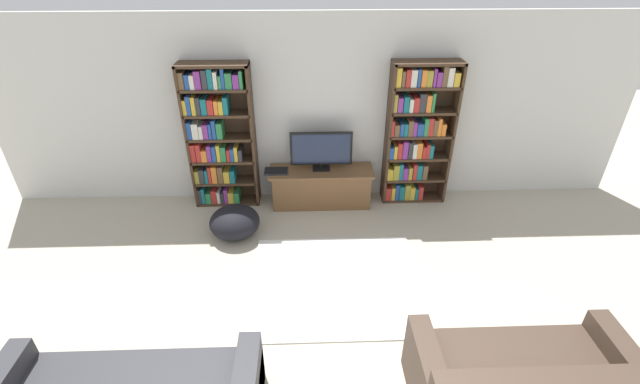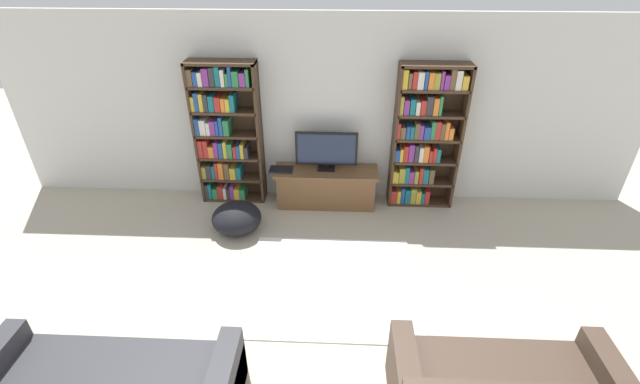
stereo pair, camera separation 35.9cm
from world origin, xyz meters
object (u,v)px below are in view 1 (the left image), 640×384
(tv_stand, at_px, (321,187))
(laptop, at_px, (276,171))
(bookshelf_right, at_px, (416,133))
(television, at_px, (321,150))
(beanbag_ottoman, at_px, (235,222))
(bookshelf_left, at_px, (217,137))

(tv_stand, distance_m, laptop, 0.69)
(bookshelf_right, xyz_separation_m, television, (-1.31, -0.08, -0.19))
(bookshelf_right, height_order, tv_stand, bookshelf_right)
(tv_stand, relative_size, laptop, 4.44)
(television, distance_m, beanbag_ottoman, 1.52)
(tv_stand, bearing_deg, laptop, -177.07)
(television, relative_size, laptop, 2.59)
(television, bearing_deg, laptop, -174.45)
(bookshelf_left, height_order, television, bookshelf_left)
(television, bearing_deg, beanbag_ottoman, -146.69)
(laptop, distance_m, beanbag_ottoman, 0.94)
(bookshelf_left, distance_m, beanbag_ottoman, 1.21)
(laptop, relative_size, beanbag_ottoman, 0.51)
(bookshelf_left, height_order, laptop, bookshelf_left)
(laptop, xyz_separation_m, beanbag_ottoman, (-0.52, -0.70, -0.36))
(tv_stand, relative_size, beanbag_ottoman, 2.26)
(bookshelf_left, bearing_deg, tv_stand, -4.59)
(bookshelf_left, height_order, beanbag_ottoman, bookshelf_left)
(bookshelf_left, distance_m, bookshelf_right, 2.73)
(bookshelf_left, height_order, bookshelf_right, same)
(television, bearing_deg, tv_stand, -90.00)
(bookshelf_right, relative_size, beanbag_ottoman, 3.13)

